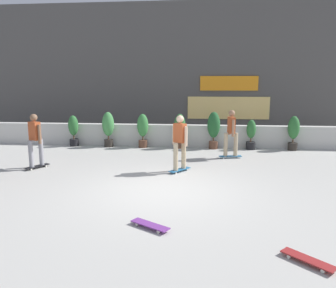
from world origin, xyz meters
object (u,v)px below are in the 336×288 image
(potted_plant_0, at_px, (73,129))
(potted_plant_1, at_px, (108,127))
(skateboard_near_camera, at_px, (150,225))
(skateboard_aside, at_px, (308,260))
(potted_plant_2, at_px, (143,128))
(potted_plant_4, at_px, (214,127))
(potted_plant_5, at_px, (251,134))
(skater_by_wall_left, at_px, (231,132))
(skater_foreground, at_px, (35,138))
(potted_plant_3, at_px, (180,129))
(skater_by_wall_right, at_px, (180,141))
(potted_plant_6, at_px, (294,131))

(potted_plant_0, relative_size, potted_plant_1, 0.89)
(skateboard_near_camera, relative_size, skateboard_aside, 1.10)
(potted_plant_2, height_order, potted_plant_4, potted_plant_4)
(skateboard_near_camera, height_order, skateboard_aside, same)
(potted_plant_5, height_order, skater_by_wall_left, skater_by_wall_left)
(potted_plant_2, bearing_deg, potted_plant_1, 180.00)
(potted_plant_0, bearing_deg, skateboard_near_camera, -60.22)
(potted_plant_2, distance_m, potted_plant_5, 4.36)
(potted_plant_4, xyz_separation_m, skater_foreground, (-5.57, -3.75, 0.08))
(potted_plant_2, xyz_separation_m, skater_foreground, (-2.69, -3.75, 0.16))
(potted_plant_1, distance_m, potted_plant_3, 2.96)
(potted_plant_0, distance_m, skater_by_wall_right, 6.00)
(potted_plant_4, distance_m, potted_plant_5, 1.50)
(potted_plant_3, bearing_deg, skateboard_aside, -74.16)
(skater_by_wall_right, xyz_separation_m, skater_foreground, (-4.45, -0.03, 0.00))
(potted_plant_2, bearing_deg, potted_plant_6, 0.00)
(potted_plant_6, bearing_deg, skateboard_aside, -102.90)
(potted_plant_1, bearing_deg, skater_by_wall_left, -18.94)
(skater_by_wall_left, xyz_separation_m, skater_by_wall_right, (-1.66, -2.04, 0.00))
(potted_plant_3, xyz_separation_m, potted_plant_5, (2.84, 0.00, -0.17))
(skater_by_wall_right, bearing_deg, potted_plant_5, 55.12)
(potted_plant_4, distance_m, skateboard_near_camera, 7.90)
(potted_plant_1, height_order, skater_by_wall_left, skater_by_wall_left)
(potted_plant_4, bearing_deg, skater_by_wall_left, -71.82)
(potted_plant_1, height_order, skateboard_near_camera, potted_plant_1)
(potted_plant_5, bearing_deg, potted_plant_2, -180.00)
(potted_plant_4, xyz_separation_m, skateboard_aside, (1.11, -8.72, -0.80))
(potted_plant_4, distance_m, potted_plant_6, 3.11)
(potted_plant_3, distance_m, potted_plant_4, 1.36)
(potted_plant_2, bearing_deg, skater_by_wall_right, -64.59)
(potted_plant_2, distance_m, potted_plant_6, 5.99)
(potted_plant_6, bearing_deg, potted_plant_2, -180.00)
(potted_plant_5, distance_m, skater_by_wall_right, 4.54)
(potted_plant_5, xyz_separation_m, skater_foreground, (-7.05, -3.75, 0.31))
(potted_plant_3, bearing_deg, skateboard_near_camera, -90.22)
(potted_plant_0, relative_size, potted_plant_6, 0.95)
(potted_plant_3, height_order, skater_foreground, skater_foreground)
(skater_by_wall_right, bearing_deg, potted_plant_1, 130.84)
(potted_plant_0, bearing_deg, potted_plant_6, 0.00)
(skater_by_wall_right, relative_size, skater_foreground, 1.00)
(potted_plant_5, bearing_deg, skateboard_aside, -92.41)
(potted_plant_1, distance_m, skateboard_aside, 10.30)
(potted_plant_0, height_order, potted_plant_2, potted_plant_2)
(potted_plant_2, bearing_deg, potted_plant_3, 0.00)
(potted_plant_5, height_order, potted_plant_6, potted_plant_6)
(potted_plant_1, distance_m, skater_by_wall_left, 5.16)
(skateboard_near_camera, distance_m, skateboard_aside, 2.69)
(skater_foreground, bearing_deg, skateboard_near_camera, -43.70)
(potted_plant_6, relative_size, skater_by_wall_left, 0.80)
(potted_plant_0, xyz_separation_m, potted_plant_3, (4.46, 0.00, 0.08))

